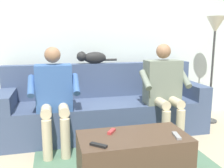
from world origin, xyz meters
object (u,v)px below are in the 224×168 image
at_px(floor_lamp, 215,36).
at_px(person_left_seated, 164,86).
at_px(couch, 105,109).
at_px(cat_on_backrest, 91,57).
at_px(coffee_table, 133,157).
at_px(remote_gray, 177,136).
at_px(person_right_seated, 54,93).
at_px(remote_red, 112,131).
at_px(remote_black, 98,145).

bearing_deg(floor_lamp, person_left_seated, 22.96).
height_order(couch, person_left_seated, person_left_seated).
distance_m(couch, floor_lamp, 1.85).
bearing_deg(couch, cat_on_backrest, -61.29).
bearing_deg(coffee_table, cat_on_backrest, -84.44).
xyz_separation_m(person_left_seated, remote_gray, (0.30, 0.90, -0.24)).
relative_size(couch, person_right_seated, 2.28).
relative_size(person_right_seated, remote_red, 10.08).
bearing_deg(remote_red, person_left_seated, -14.22).
bearing_deg(floor_lamp, person_right_seated, 9.94).
bearing_deg(couch, floor_lamp, -178.96).
bearing_deg(person_left_seated, remote_red, 39.71).
relative_size(person_right_seated, floor_lamp, 0.74).
bearing_deg(coffee_table, remote_red, -31.17).
xyz_separation_m(remote_gray, remote_red, (0.52, -0.22, 0.00)).
distance_m(coffee_table, remote_red, 0.29).
bearing_deg(couch, coffee_table, 90.00).
bearing_deg(person_left_seated, cat_on_backrest, -38.05).
height_order(person_right_seated, floor_lamp, floor_lamp).
relative_size(cat_on_backrest, remote_red, 4.89).
bearing_deg(remote_red, person_right_seated, 70.95).
relative_size(remote_gray, floor_lamp, 0.10).
distance_m(person_right_seated, floor_lamp, 2.35).
xyz_separation_m(cat_on_backrest, remote_gray, (-0.48, 1.52, -0.56)).
height_order(coffee_table, cat_on_backrest, cat_on_backrest).
height_order(coffee_table, remote_black, remote_black).
bearing_deg(person_right_seated, remote_black, 108.53).
height_order(person_right_seated, cat_on_backrest, person_right_seated).
xyz_separation_m(coffee_table, remote_black, (0.34, 0.15, 0.21)).
distance_m(coffee_table, remote_gray, 0.42).
distance_m(cat_on_backrest, remote_gray, 1.69).
xyz_separation_m(cat_on_backrest, remote_black, (0.20, 1.55, -0.56)).
height_order(person_left_seated, remote_black, person_left_seated).
height_order(couch, person_right_seated, person_right_seated).
xyz_separation_m(person_right_seated, cat_on_backrest, (-0.51, -0.61, 0.33)).
bearing_deg(cat_on_backrest, floor_lamp, 172.70).
bearing_deg(cat_on_backrest, remote_red, 88.45).
bearing_deg(couch, remote_gray, 105.31).
relative_size(coffee_table, person_right_seated, 0.84).
relative_size(person_left_seated, floor_lamp, 0.76).
height_order(remote_black, remote_red, remote_red).
bearing_deg(floor_lamp, cat_on_backrest, -7.30).
xyz_separation_m(person_right_seated, remote_gray, (-1.00, 0.91, -0.23)).
height_order(coffee_table, person_left_seated, person_left_seated).
xyz_separation_m(person_right_seated, remote_red, (-0.48, 0.69, -0.23)).
height_order(coffee_table, remote_gray, remote_gray).
relative_size(person_left_seated, cat_on_backrest, 2.11).
xyz_separation_m(couch, cat_on_backrest, (0.14, -0.25, 0.67)).
distance_m(couch, coffee_table, 1.16).
relative_size(person_left_seated, person_right_seated, 1.02).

